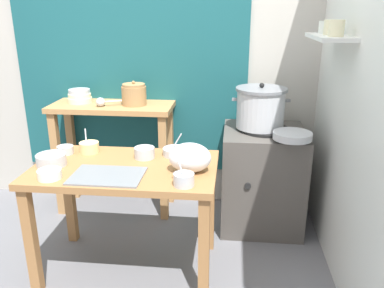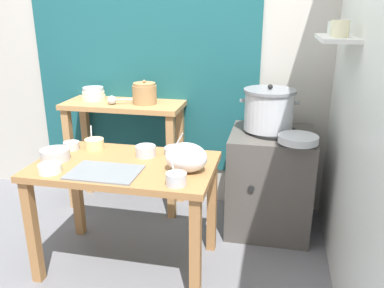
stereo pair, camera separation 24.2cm
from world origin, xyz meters
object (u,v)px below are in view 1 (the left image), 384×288
object	(u,v)px
prep_bowl_2	(144,152)
prep_bowl_3	(49,174)
serving_tray	(107,176)
stove_block	(262,178)
steamer_pot	(261,108)
bowl_stack_enamel	(80,96)
prep_bowl_6	(184,179)
plastic_bag	(190,158)
prep_bowl_0	(89,147)
back_shelf_table	(113,131)
prep_bowl_5	(65,150)
prep_table	(126,182)
ladle	(102,102)
wide_pan	(292,136)
prep_bowl_1	(175,151)
prep_bowl_4	(51,159)
clay_pot	(134,95)

from	to	relation	value
prep_bowl_2	prep_bowl_3	xyz separation A→B (m)	(-0.45, -0.37, -0.01)
serving_tray	stove_block	bearing A→B (deg)	42.31
steamer_pot	bowl_stack_enamel	bearing A→B (deg)	174.05
serving_tray	prep_bowl_6	xyz separation A→B (m)	(0.44, -0.07, 0.03)
plastic_bag	prep_bowl_0	bearing A→B (deg)	159.81
prep_bowl_3	prep_bowl_6	world-z (taller)	prep_bowl_6
back_shelf_table	prep_bowl_5	xyz separation A→B (m)	(-0.12, -0.65, 0.07)
prep_table	plastic_bag	world-z (taller)	plastic_bag
serving_tray	prep_bowl_0	xyz separation A→B (m)	(-0.23, 0.37, 0.03)
stove_block	prep_bowl_3	distance (m)	1.58
serving_tray	prep_bowl_3	world-z (taller)	prep_bowl_3
prep_bowl_0	prep_bowl_5	distance (m)	0.15
prep_table	stove_block	world-z (taller)	stove_block
prep_table	prep_bowl_3	distance (m)	0.45
ladle	prep_bowl_2	xyz separation A→B (m)	(0.45, -0.59, -0.18)
stove_block	prep_bowl_3	size ratio (longest dim) A/B	5.98
back_shelf_table	plastic_bag	size ratio (longest dim) A/B	3.93
plastic_bag	wide_pan	world-z (taller)	plastic_bag
prep_bowl_1	prep_bowl_4	size ratio (longest dim) A/B	0.89
steamer_pot	clay_pot	bearing A→B (deg)	173.51
bowl_stack_enamel	prep_bowl_5	distance (m)	0.73
steamer_pot	plastic_bag	distance (m)	0.88
bowl_stack_enamel	ladle	xyz separation A→B (m)	(0.22, -0.11, -0.02)
back_shelf_table	prep_bowl_6	xyz separation A→B (m)	(0.70, -1.05, 0.08)
steamer_pot	prep_bowl_6	xyz separation A→B (m)	(-0.45, -0.94, -0.17)
prep_table	prep_bowl_5	size ratio (longest dim) A/B	10.55
steamer_pot	clay_pot	distance (m)	0.98
prep_bowl_0	prep_table	bearing A→B (deg)	-34.91
prep_bowl_4	prep_bowl_6	bearing A→B (deg)	-13.82
prep_table	serving_tray	bearing A→B (deg)	-108.84
clay_pot	steamer_pot	bearing A→B (deg)	-6.49
steamer_pot	prep_bowl_1	xyz separation A→B (m)	(-0.56, -0.49, -0.18)
clay_pot	prep_bowl_2	bearing A→B (deg)	-71.61
prep_bowl_2	prep_bowl_5	xyz separation A→B (m)	(-0.53, 0.02, -0.01)
steamer_pot	bowl_stack_enamel	world-z (taller)	steamer_pot
back_shelf_table	prep_bowl_5	distance (m)	0.66
prep_bowl_3	prep_bowl_4	bearing A→B (deg)	111.81
serving_tray	steamer_pot	bearing A→B (deg)	44.23
clay_pot	serving_tray	bearing A→B (deg)	-85.63
prep_table	steamer_pot	bearing A→B (deg)	39.95
prep_table	ladle	world-z (taller)	ladle
ladle	prep_bowl_1	world-z (taller)	ladle
clay_pot	prep_bowl_0	size ratio (longest dim) A/B	1.23
ladle	prep_bowl_5	world-z (taller)	ladle
prep_table	prep_bowl_0	xyz separation A→B (m)	(-0.29, 0.20, 0.15)
ladle	prep_bowl_1	distance (m)	0.85
ladle	prep_bowl_2	size ratio (longest dim) A/B	2.22
serving_tray	prep_table	bearing A→B (deg)	71.16
prep_bowl_0	prep_bowl_5	size ratio (longest dim) A/B	1.49
wide_pan	prep_bowl_5	world-z (taller)	wide_pan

